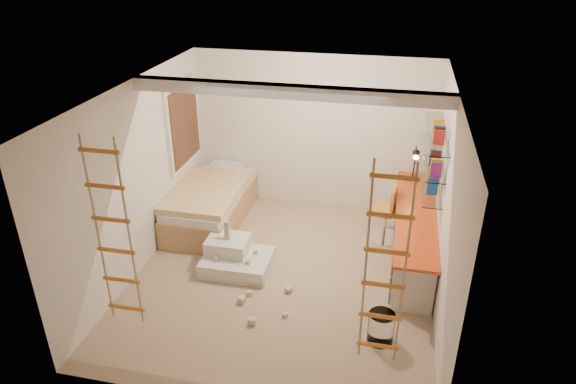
% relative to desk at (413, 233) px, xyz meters
% --- Properties ---
extents(floor, '(4.50, 4.50, 0.00)m').
position_rel_desk_xyz_m(floor, '(-1.72, -0.86, -0.40)').
color(floor, tan).
rests_on(floor, ground).
extents(ceiling_beam, '(4.00, 0.18, 0.16)m').
position_rel_desk_xyz_m(ceiling_beam, '(-1.72, -0.56, 2.12)').
color(ceiling_beam, white).
rests_on(ceiling_beam, ceiling).
extents(window_frame, '(0.06, 1.15, 1.35)m').
position_rel_desk_xyz_m(window_frame, '(-3.69, 0.64, 1.15)').
color(window_frame, white).
rests_on(window_frame, wall_left).
extents(window_blind, '(0.02, 1.00, 1.20)m').
position_rel_desk_xyz_m(window_blind, '(-3.65, 0.64, 1.15)').
color(window_blind, '#4C2D1E').
rests_on(window_blind, window_frame).
extents(rope_ladder_left, '(0.41, 0.04, 2.13)m').
position_rel_desk_xyz_m(rope_ladder_left, '(-3.07, -2.61, 1.11)').
color(rope_ladder_left, '#C37621').
rests_on(rope_ladder_left, ceiling).
extents(rope_ladder_right, '(0.41, 0.04, 2.13)m').
position_rel_desk_xyz_m(rope_ladder_right, '(-0.37, -2.61, 1.11)').
color(rope_ladder_right, orange).
rests_on(rope_ladder_right, ceiling).
extents(waste_bin, '(0.30, 0.30, 0.38)m').
position_rel_desk_xyz_m(waste_bin, '(-0.34, -1.86, -0.21)').
color(waste_bin, white).
rests_on(waste_bin, floor).
extents(desk, '(0.56, 2.80, 0.75)m').
position_rel_desk_xyz_m(desk, '(0.00, 0.00, 0.00)').
color(desk, '#D34618').
rests_on(desk, floor).
extents(shelves, '(0.25, 1.80, 0.71)m').
position_rel_desk_xyz_m(shelves, '(0.15, 0.27, 1.10)').
color(shelves, white).
rests_on(shelves, wall_right).
extents(bed, '(1.02, 2.00, 0.69)m').
position_rel_desk_xyz_m(bed, '(-3.20, 0.36, -0.07)').
color(bed, '#AD7F51').
rests_on(bed, floor).
extents(task_lamp, '(0.14, 0.36, 0.57)m').
position_rel_desk_xyz_m(task_lamp, '(-0.05, 0.96, 0.73)').
color(task_lamp, black).
rests_on(task_lamp, desk).
extents(swivel_chair, '(0.60, 0.60, 0.91)m').
position_rel_desk_xyz_m(swivel_chair, '(-0.40, 0.40, -0.07)').
color(swivel_chair, '#C67D26').
rests_on(swivel_chair, floor).
extents(play_platform, '(0.95, 0.74, 0.42)m').
position_rel_desk_xyz_m(play_platform, '(-2.43, -0.81, -0.24)').
color(play_platform, silver).
rests_on(play_platform, floor).
extents(toy_blocks, '(1.19, 1.26, 0.69)m').
position_rel_desk_xyz_m(toy_blocks, '(-2.17, -1.15, -0.16)').
color(toy_blocks, '#CCB284').
rests_on(toy_blocks, floor).
extents(books, '(0.14, 0.58, 0.92)m').
position_rel_desk_xyz_m(books, '(0.15, 0.27, 1.18)').
color(books, '#194CA5').
rests_on(books, shelves).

